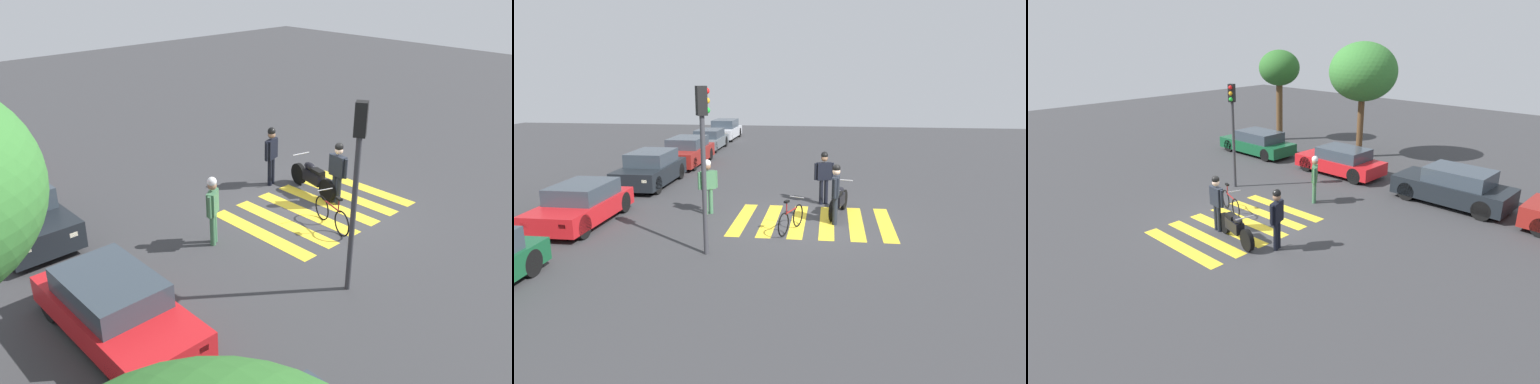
% 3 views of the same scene
% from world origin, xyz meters
% --- Properties ---
extents(ground_plane, '(60.00, 60.00, 0.00)m').
position_xyz_m(ground_plane, '(0.00, 0.00, 0.00)').
color(ground_plane, '#38383A').
extents(police_motorcycle, '(2.18, 0.79, 1.06)m').
position_xyz_m(police_motorcycle, '(0.88, -0.81, 0.47)').
color(police_motorcycle, black).
rests_on(police_motorcycle, ground_plane).
extents(leaning_bicycle, '(1.64, 0.67, 1.01)m').
position_xyz_m(leaning_bicycle, '(-1.05, 0.60, 0.39)').
color(leaning_bicycle, black).
rests_on(leaning_bicycle, ground_plane).
extents(officer_on_foot, '(0.70, 0.25, 1.90)m').
position_xyz_m(officer_on_foot, '(-0.15, -0.69, 1.12)').
color(officer_on_foot, '#1E232D').
rests_on(officer_on_foot, ground_plane).
extents(officer_by_motorcycle, '(0.35, 0.68, 1.91)m').
position_xyz_m(officer_by_motorcycle, '(2.19, -0.30, 1.12)').
color(officer_by_motorcycle, black).
rests_on(officer_by_motorcycle, ground_plane).
extents(pedestrian_bystander, '(0.46, 0.57, 1.84)m').
position_xyz_m(pedestrian_bystander, '(0.46, 3.48, 1.07)').
color(pedestrian_bystander, '#3F724C').
rests_on(pedestrian_bystander, ground_plane).
extents(crosswalk_stripes, '(3.55, 4.95, 0.01)m').
position_xyz_m(crosswalk_stripes, '(0.00, 0.00, 0.00)').
color(crosswalk_stripes, yellow).
rests_on(crosswalk_stripes, ground_plane).
extents(car_red_convertible, '(4.01, 1.72, 1.24)m').
position_xyz_m(car_red_convertible, '(-1.04, 7.13, 0.61)').
color(car_red_convertible, black).
rests_on(car_red_convertible, ground_plane).
extents(car_black_suv, '(4.26, 1.78, 1.43)m').
position_xyz_m(car_black_suv, '(4.36, 6.95, 0.69)').
color(car_black_suv, black).
rests_on(car_black_suv, ground_plane).
extents(car_maroon_wagon, '(4.62, 1.84, 1.40)m').
position_xyz_m(car_maroon_wagon, '(9.31, 6.90, 0.67)').
color(car_maroon_wagon, black).
rests_on(car_maroon_wagon, ground_plane).
extents(car_grey_coupe, '(4.08, 1.68, 1.24)m').
position_xyz_m(car_grey_coupe, '(14.65, 7.10, 0.60)').
color(car_grey_coupe, black).
rests_on(car_grey_coupe, ground_plane).
extents(car_silver_sedan, '(4.30, 1.80, 1.41)m').
position_xyz_m(car_silver_sedan, '(19.85, 7.23, 0.67)').
color(car_silver_sedan, black).
rests_on(car_silver_sedan, ground_plane).
extents(traffic_light_pole, '(0.33, 0.36, 4.25)m').
position_xyz_m(traffic_light_pole, '(-3.16, 2.60, 2.85)').
color(traffic_light_pole, '#38383D').
rests_on(traffic_light_pole, ground_plane).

